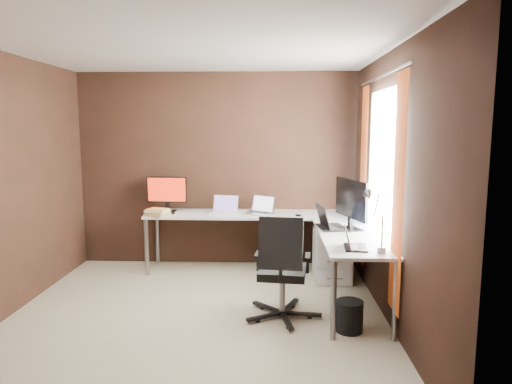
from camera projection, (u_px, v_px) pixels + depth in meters
room at (232, 184)px, 4.22m from camera, size 3.60×3.60×2.50m
desk at (283, 225)px, 5.25m from camera, size 2.65×2.25×0.73m
drawer_pedestal at (332, 255)px, 5.39m from camera, size 0.42×0.50×0.60m
monitor_left at (167, 192)px, 5.81m from camera, size 0.51×0.15×0.45m
monitor_right at (351, 201)px, 4.76m from camera, size 0.25×0.63×0.53m
laptop_white at (225, 209)px, 5.72m from camera, size 0.36×0.29×0.21m
laptop_silver at (260, 210)px, 5.67m from camera, size 0.42×0.39×0.23m
laptop_black_big at (328, 223)px, 4.85m from camera, size 0.33×0.42×0.26m
laptop_black_small at (353, 244)px, 4.05m from camera, size 0.22×0.29×0.19m
book_stack at (157, 212)px, 5.55m from camera, size 0.33×0.31×0.09m
mouse_left at (171, 213)px, 5.62m from camera, size 0.10×0.07×0.04m
mouse_corner at (298, 215)px, 5.49m from camera, size 0.09×0.06×0.03m
desk_lamp at (374, 213)px, 3.92m from camera, size 0.18×0.21×0.54m
office_chair at (282, 288)px, 4.29m from camera, size 0.57×0.57×1.01m
wastebasket at (349, 316)px, 4.04m from camera, size 0.32×0.32×0.28m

